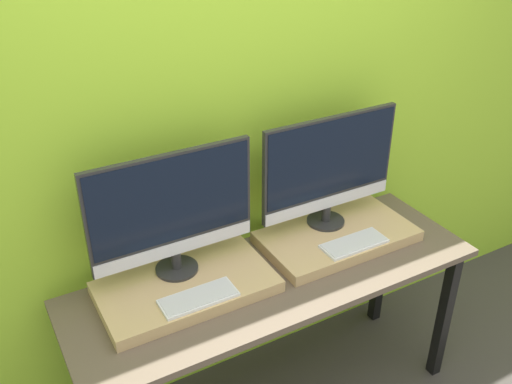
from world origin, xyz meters
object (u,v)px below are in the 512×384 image
(keyboard_left, at_px, (198,298))
(monitor_left, at_px, (172,210))
(keyboard_right, at_px, (354,243))
(monitor_right, at_px, (330,167))

(keyboard_left, bearing_deg, monitor_left, 90.00)
(keyboard_left, xyz_separation_m, keyboard_right, (0.73, 0.00, 0.00))
(monitor_right, distance_m, keyboard_right, 0.34)
(keyboard_right, bearing_deg, monitor_left, 164.10)
(keyboard_left, bearing_deg, keyboard_right, 0.00)
(monitor_left, distance_m, keyboard_right, 0.80)
(monitor_left, height_order, keyboard_right, monitor_left)
(keyboard_left, relative_size, monitor_right, 0.44)
(monitor_left, xyz_separation_m, monitor_right, (0.73, 0.00, 0.00))
(keyboard_left, relative_size, keyboard_right, 1.00)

